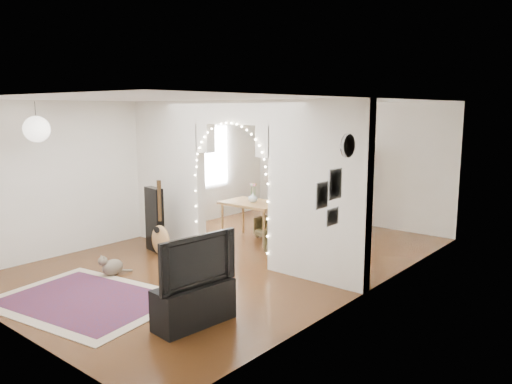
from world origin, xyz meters
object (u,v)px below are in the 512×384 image
Objects in this scene: acoustic_guitar at (160,228)px; floor_speaker at (202,278)px; dining_chair_left at (269,227)px; dining_chair_right at (282,241)px; media_console at (194,304)px; bookcase at (330,185)px; dining_table at (253,206)px.

floor_speaker is (2.35, -1.27, -0.05)m from acoustic_guitar.
floor_speaker is at bearing -54.76° from dining_chair_left.
acoustic_guitar is 2.27× the size of dining_chair_right.
media_console is 6.05m from bookcase.
floor_speaker is 2.83m from dining_chair_right.
dining_chair_left is at bearing 61.70° from acoustic_guitar.
dining_table is 0.59m from dining_chair_left.
acoustic_guitar is at bearing -103.53° from bookcase.
dining_table is at bearing -103.44° from dining_chair_left.
dining_chair_right is at bearing -23.16° from dining_table.
media_console is at bearing -61.26° from dining_table.
floor_speaker is 0.51× the size of bookcase.
dining_chair_left is (-0.18, -2.00, -0.65)m from bookcase.
media_console is 4.01m from dining_table.
dining_chair_left is (-1.66, 3.46, -0.23)m from floor_speaker.
floor_speaker is at bearing -61.26° from dining_table.
bookcase is at bearing 100.23° from dining_chair_right.
media_console is 0.58× the size of bookcase.
dining_chair_left is (0.69, 2.19, -0.28)m from acoustic_guitar.
floor_speaker reaches higher than dining_chair_left.
bookcase is at bearing 111.80° from media_console.
dining_chair_right is at bearing 31.90° from acoustic_guitar.
bookcase is 3.46× the size of dining_chair_right.
acoustic_guitar is at bearing -141.45° from dining_chair_right.
bookcase is at bearing 80.90° from dining_table.
dining_table reaches higher than dining_chair_right.
dining_table is at bearing -99.62° from bookcase.
acoustic_guitar is 4.30m from bookcase.
acoustic_guitar reaches higher than floor_speaker.
floor_speaker is 0.73× the size of dining_table.
bookcase is at bearing 117.66° from floor_speaker.
acoustic_guitar is 0.66× the size of bookcase.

